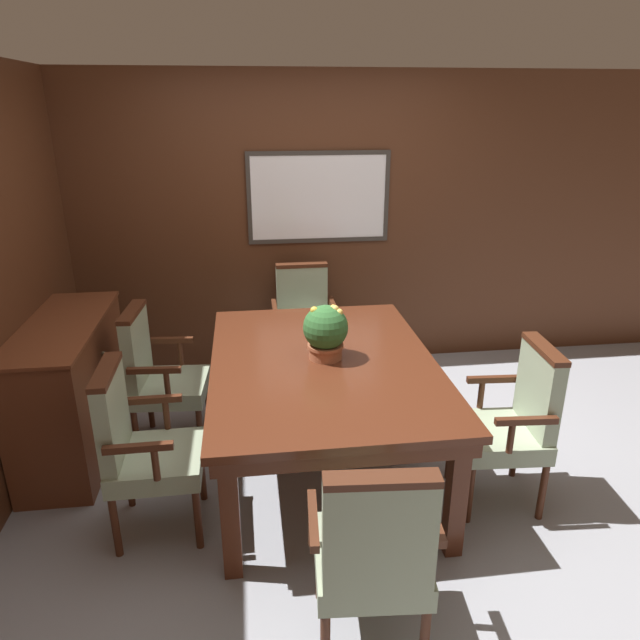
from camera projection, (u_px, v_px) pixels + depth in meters
ground_plane at (334, 475)px, 3.59m from camera, size 14.00×14.00×0.00m
wall_back at (304, 226)px, 4.76m from camera, size 7.20×0.08×2.45m
dining_table at (323, 373)px, 3.44m from camera, size 1.33×1.86×0.75m
chair_head_far at (304, 319)px, 4.68m from camera, size 0.51×0.48×0.97m
chair_right_near at (513, 419)px, 3.21m from camera, size 0.50×0.53×0.97m
chair_head_near at (373, 551)px, 2.26m from camera, size 0.54×0.51×0.97m
chair_left_far at (158, 373)px, 3.76m from camera, size 0.51×0.53×0.97m
chair_left_near at (140, 444)px, 2.97m from camera, size 0.48×0.51×0.97m
potted_plant at (326, 331)px, 3.38m from camera, size 0.28×0.28×0.34m
sideboard_cabinet at (71, 389)px, 3.71m from camera, size 0.48×1.28×0.90m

